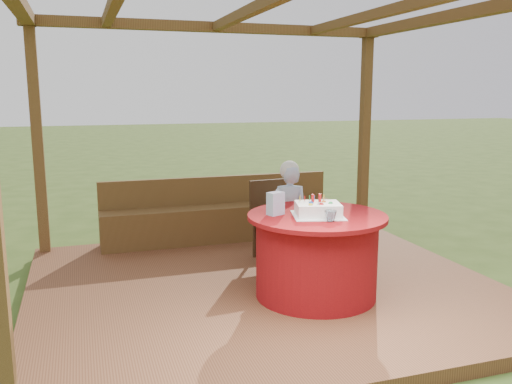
% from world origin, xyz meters
% --- Properties ---
extents(ground, '(60.00, 60.00, 0.00)m').
position_xyz_m(ground, '(0.00, 0.00, 0.00)').
color(ground, '#38531B').
rests_on(ground, ground).
extents(deck, '(4.50, 4.00, 0.12)m').
position_xyz_m(deck, '(0.00, 0.00, 0.06)').
color(deck, brown).
rests_on(deck, ground).
extents(pergola, '(4.50, 4.00, 2.72)m').
position_xyz_m(pergola, '(0.00, 0.00, 2.41)').
color(pergola, brown).
rests_on(pergola, deck).
extents(bench, '(3.00, 0.42, 0.80)m').
position_xyz_m(bench, '(0.00, 1.72, 0.38)').
color(bench, brown).
rests_on(bench, deck).
extents(table, '(1.27, 1.27, 0.78)m').
position_xyz_m(table, '(0.35, -0.46, 0.51)').
color(table, '#9B1111').
rests_on(table, deck).
extents(chair, '(0.48, 0.48, 0.89)m').
position_xyz_m(chair, '(0.36, 0.78, 0.62)').
color(chair, '#3A2412').
rests_on(chair, deck).
extents(elderly_woman, '(0.46, 0.37, 1.15)m').
position_xyz_m(elderly_woman, '(0.45, 0.48, 0.71)').
color(elderly_woman, '#99B8E3').
rests_on(elderly_woman, deck).
extents(birthday_cake, '(0.54, 0.54, 0.19)m').
position_xyz_m(birthday_cake, '(0.34, -0.52, 0.96)').
color(birthday_cake, white).
rests_on(birthday_cake, table).
extents(gift_bag, '(0.17, 0.14, 0.21)m').
position_xyz_m(gift_bag, '(-0.01, -0.36, 1.00)').
color(gift_bag, '#C37EAE').
rests_on(gift_bag, table).
extents(drinking_glass, '(0.11, 0.11, 0.10)m').
position_xyz_m(drinking_glass, '(0.35, -0.75, 0.95)').
color(drinking_glass, white).
rests_on(drinking_glass, table).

